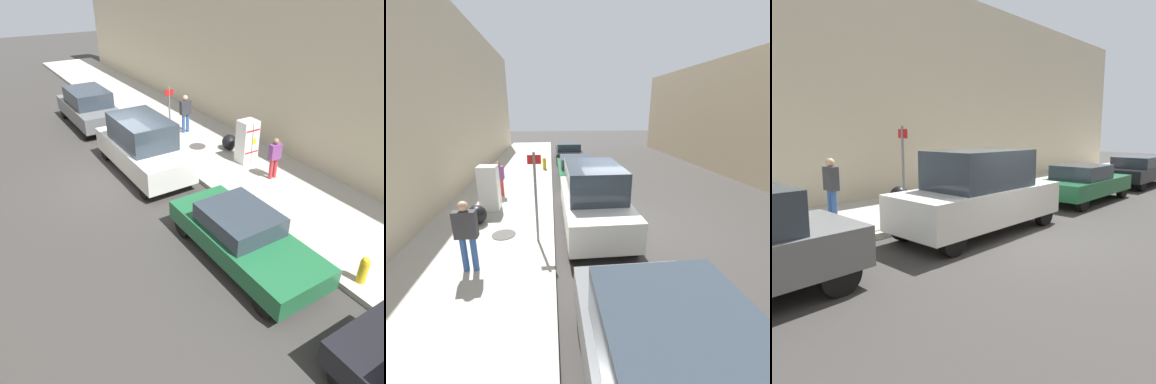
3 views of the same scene
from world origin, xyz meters
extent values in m
plane|color=#383533|center=(0.00, 0.00, 0.00)|extent=(80.00, 80.00, 0.00)
cube|color=#B2ADA0|center=(-4.38, 0.00, 0.08)|extent=(4.14, 44.00, 0.17)
cube|color=beige|center=(-7.36, 0.00, 4.12)|extent=(1.84, 39.60, 8.25)
cube|color=white|center=(-4.64, 1.49, 1.00)|extent=(0.69, 0.60, 1.66)
cube|color=black|center=(-4.64, 1.79, 1.00)|extent=(0.01, 0.01, 1.58)
cube|color=yellow|center=(-4.73, 1.80, 1.09)|extent=(0.16, 0.01, 0.22)
cube|color=red|center=(-4.64, 1.80, 1.53)|extent=(0.62, 0.01, 0.05)
cube|color=red|center=(-4.64, 1.80, 0.66)|extent=(0.62, 0.01, 0.05)
cylinder|color=#47443F|center=(-3.82, -0.73, 0.17)|extent=(0.70, 0.70, 0.02)
cylinder|color=slate|center=(-2.77, -1.18, 1.44)|extent=(0.07, 0.07, 2.56)
cube|color=red|center=(-2.77, -1.16, 2.52)|extent=(0.36, 0.02, 0.24)
cylinder|color=gold|center=(-2.76, 8.14, 0.47)|extent=(0.22, 0.22, 0.60)
sphere|color=gold|center=(-2.76, 8.14, 0.79)|extent=(0.20, 0.20, 0.20)
sphere|color=black|center=(-4.81, 0.20, 0.48)|extent=(0.63, 0.63, 0.63)
cylinder|color=#2D5193|center=(-4.39, -2.44, 0.59)|extent=(0.14, 0.14, 0.85)
cylinder|color=#2D5193|center=(-4.16, -2.44, 0.59)|extent=(0.14, 0.14, 0.85)
cube|color=#333338|center=(-4.27, -2.44, 1.33)|extent=(0.50, 0.22, 0.64)
sphere|color=tan|center=(-4.27, -2.44, 1.77)|extent=(0.23, 0.23, 0.23)
cylinder|color=#B73338|center=(-4.68, 3.07, 0.54)|extent=(0.14, 0.14, 0.75)
cylinder|color=#B73338|center=(-4.48, 3.07, 0.54)|extent=(0.14, 0.14, 0.75)
cube|color=#7A3D7F|center=(-4.58, 3.07, 1.20)|extent=(0.44, 0.22, 0.56)
sphere|color=#8C664C|center=(-4.58, 3.07, 1.58)|extent=(0.20, 0.20, 0.20)
cube|color=slate|center=(-1.02, -6.19, 0.70)|extent=(1.92, 4.61, 0.70)
cube|color=#2D3842|center=(-1.02, -6.19, 1.40)|extent=(1.69, 2.53, 0.70)
cylinder|color=black|center=(-1.85, -4.49, 0.35)|extent=(0.22, 0.71, 0.71)
cylinder|color=black|center=(-0.19, -4.49, 0.35)|extent=(0.22, 0.71, 0.71)
cylinder|color=black|center=(-1.85, -7.89, 0.35)|extent=(0.22, 0.71, 0.71)
cylinder|color=black|center=(-0.19, -7.89, 0.35)|extent=(0.22, 0.71, 0.71)
cube|color=silver|center=(-1.02, -0.13, 0.75)|extent=(1.90, 4.74, 0.85)
cube|color=#2D3842|center=(-1.02, -0.13, 1.65)|extent=(1.67, 2.61, 0.95)
cylinder|color=black|center=(-1.84, 1.67, 0.32)|extent=(0.22, 0.65, 0.65)
cylinder|color=black|center=(-0.20, 1.67, 0.32)|extent=(0.22, 0.65, 0.65)
cylinder|color=black|center=(-1.84, -1.93, 0.32)|extent=(0.22, 0.65, 0.65)
cylinder|color=black|center=(-0.20, -1.93, 0.32)|extent=(0.22, 0.65, 0.65)
cube|color=#1E6038|center=(-1.02, 5.82, 0.60)|extent=(1.83, 4.58, 0.55)
cube|color=#2D3842|center=(-1.02, 5.59, 1.12)|extent=(1.61, 1.92, 0.50)
cylinder|color=black|center=(-1.81, 7.54, 0.32)|extent=(0.22, 0.65, 0.65)
cylinder|color=black|center=(-0.23, 7.54, 0.32)|extent=(0.22, 0.65, 0.65)
cylinder|color=black|center=(-1.81, 4.10, 0.32)|extent=(0.22, 0.65, 0.65)
cylinder|color=black|center=(-0.23, 4.10, 0.32)|extent=(0.22, 0.65, 0.65)
cylinder|color=black|center=(-0.21, 9.73, 0.35)|extent=(0.22, 0.69, 0.69)
camera|label=1|loc=(4.19, 11.64, 6.54)|focal=35.00mm
camera|label=2|loc=(-2.33, -7.87, 3.77)|focal=24.00mm
camera|label=3|loc=(5.11, -7.27, 2.59)|focal=35.00mm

